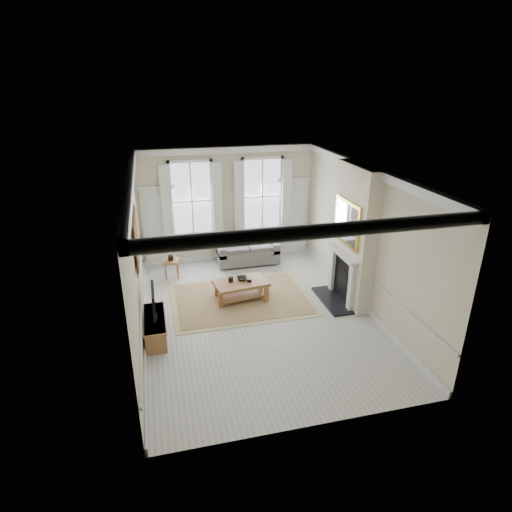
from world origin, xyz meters
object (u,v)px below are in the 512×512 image
object	(u,v)px
side_table	(171,264)
coffee_table	(241,285)
tv_stand	(155,327)
sofa	(247,251)

from	to	relation	value
side_table	coffee_table	size ratio (longest dim) A/B	0.36
coffee_table	tv_stand	bearing A→B (deg)	-158.53
sofa	coffee_table	size ratio (longest dim) A/B	1.28
sofa	side_table	xyz separation A→B (m)	(-2.28, -0.49, 0.04)
sofa	coffee_table	world-z (taller)	sofa
side_table	coffee_table	xyz separation A→B (m)	(1.62, -1.77, 0.01)
sofa	tv_stand	size ratio (longest dim) A/B	1.36
sofa	side_table	world-z (taller)	sofa
coffee_table	tv_stand	distance (m)	2.48
sofa	side_table	bearing A→B (deg)	-167.93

